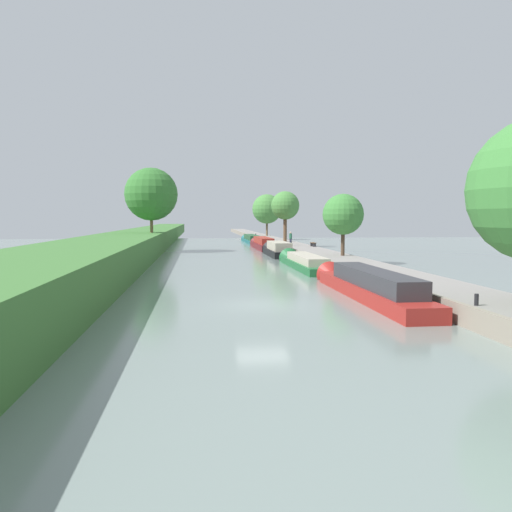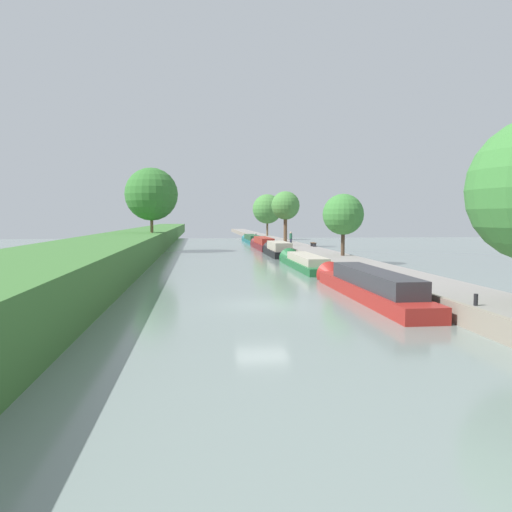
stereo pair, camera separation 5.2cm
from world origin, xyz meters
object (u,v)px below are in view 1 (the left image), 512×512
(narrowboat_red, at_px, (366,285))
(park_bench, at_px, (313,244))
(narrowboat_black, at_px, (277,250))
(mooring_bollard_far, at_px, (256,235))
(narrowboat_maroon, at_px, (262,244))
(narrowboat_green, at_px, (303,262))
(person_walking, at_px, (291,238))
(mooring_bollard_near, at_px, (476,300))
(narrowboat_teal, at_px, (251,239))

(narrowboat_red, distance_m, park_bench, 32.35)
(narrowboat_red, height_order, narrowboat_black, narrowboat_black)
(narrowboat_black, distance_m, mooring_bollard_far, 36.81)
(narrowboat_red, height_order, park_bench, narrowboat_red)
(narrowboat_red, height_order, narrowboat_maroon, narrowboat_maroon)
(narrowboat_green, height_order, person_walking, person_walking)
(mooring_bollard_near, relative_size, park_bench, 0.30)
(narrowboat_green, bearing_deg, narrowboat_teal, 89.93)
(mooring_bollard_far, bearing_deg, narrowboat_red, -91.50)
(mooring_bollard_near, distance_m, park_bench, 39.71)
(narrowboat_red, xyz_separation_m, mooring_bollard_near, (1.74, -7.58, 0.42))
(narrowboat_maroon, bearing_deg, narrowboat_green, -89.71)
(narrowboat_maroon, xyz_separation_m, person_walking, (2.54, -7.27, 1.04))
(narrowboat_black, relative_size, narrowboat_maroon, 0.73)
(narrowboat_red, xyz_separation_m, narrowboat_maroon, (-0.16, 41.90, 0.02))
(narrowboat_black, distance_m, mooring_bollard_near, 37.20)
(narrowboat_teal, relative_size, person_walking, 10.15)
(narrowboat_black, xyz_separation_m, park_bench, (4.63, 2.45, 0.55))
(narrowboat_black, height_order, narrowboat_maroon, narrowboat_maroon)
(narrowboat_maroon, distance_m, park_bench, 10.96)
(narrowboat_green, height_order, mooring_bollard_far, mooring_bollard_far)
(narrowboat_black, bearing_deg, narrowboat_teal, 89.82)
(narrowboat_green, height_order, narrowboat_teal, narrowboat_teal)
(narrowboat_green, distance_m, mooring_bollard_near, 23.59)
(person_walking, height_order, mooring_bollard_near, person_walking)
(narrowboat_green, relative_size, narrowboat_teal, 0.81)
(mooring_bollard_far, bearing_deg, narrowboat_maroon, -94.43)
(narrowboat_black, relative_size, person_walking, 6.33)
(narrowboat_red, distance_m, mooring_bollard_far, 66.36)
(narrowboat_red, bearing_deg, narrowboat_green, 90.09)
(narrowboat_black, xyz_separation_m, mooring_bollard_far, (1.80, 36.76, 0.43))
(narrowboat_maroon, xyz_separation_m, narrowboat_teal, (0.19, 16.83, -0.10))
(narrowboat_green, distance_m, narrowboat_maroon, 25.96)
(narrowboat_black, height_order, mooring_bollard_far, narrowboat_black)
(narrowboat_green, bearing_deg, mooring_bollard_near, -85.71)
(mooring_bollard_near, bearing_deg, narrowboat_black, 92.77)
(narrowboat_green, relative_size, mooring_bollard_near, 30.44)
(narrowboat_green, relative_size, narrowboat_maroon, 0.95)
(narrowboat_teal, bearing_deg, narrowboat_red, -90.03)
(narrowboat_red, relative_size, narrowboat_maroon, 1.02)
(narrowboat_green, xyz_separation_m, mooring_bollard_far, (1.76, 50.40, 0.58))
(narrowboat_green, height_order, mooring_bollard_near, mooring_bollard_near)
(person_walking, xyz_separation_m, mooring_bollard_far, (-0.65, 31.70, -0.65))
(narrowboat_green, xyz_separation_m, narrowboat_teal, (0.05, 42.79, 0.09))
(narrowboat_maroon, bearing_deg, mooring_bollard_near, -87.81)
(person_walking, distance_m, mooring_bollard_far, 31.71)
(mooring_bollard_far, bearing_deg, narrowboat_teal, -102.67)
(narrowboat_teal, height_order, mooring_bollard_far, narrowboat_teal)
(narrowboat_maroon, height_order, narrowboat_teal, narrowboat_maroon)
(mooring_bollard_near, height_order, park_bench, park_bench)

